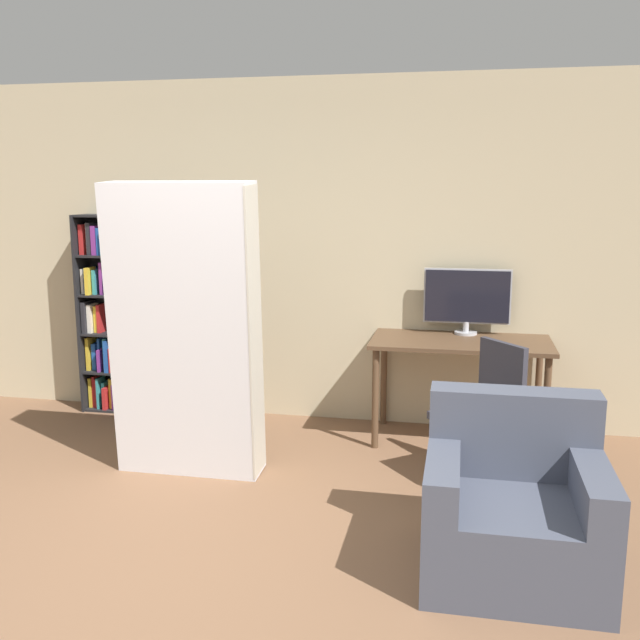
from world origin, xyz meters
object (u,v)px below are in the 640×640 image
(mattress_near, at_px, (186,332))
(monitor, at_px, (467,298))
(armchair, at_px, (513,508))
(bookshelf, at_px, (121,317))
(office_chair, at_px, (482,428))

(mattress_near, bearing_deg, monitor, 34.02)
(armchair, bearing_deg, bookshelf, 146.54)
(office_chair, relative_size, armchair, 1.06)
(monitor, height_order, armchair, monitor)
(monitor, height_order, bookshelf, bookshelf)
(bookshelf, distance_m, mattress_near, 1.60)
(bookshelf, xyz_separation_m, armchair, (3.07, -2.03, -0.47))
(office_chair, xyz_separation_m, mattress_near, (-1.89, -0.22, 0.59))
(armchair, bearing_deg, office_chair, 96.82)
(bookshelf, bearing_deg, mattress_near, -48.50)
(office_chair, distance_m, armchair, 1.06)
(office_chair, height_order, mattress_near, mattress_near)
(office_chair, distance_m, bookshelf, 3.13)
(office_chair, bearing_deg, monitor, 96.94)
(office_chair, distance_m, mattress_near, 1.99)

